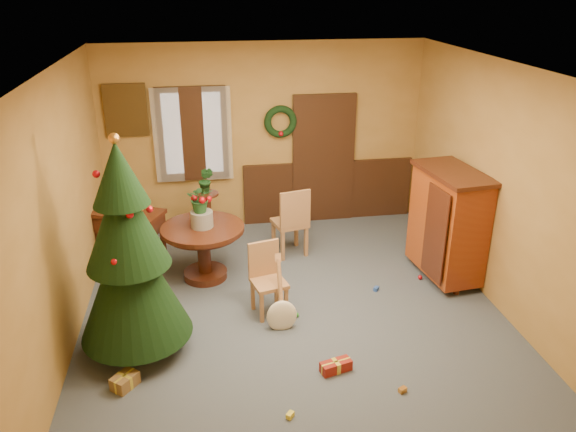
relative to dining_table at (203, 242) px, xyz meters
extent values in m
plane|color=#323A49|center=(1.03, -1.00, -0.53)|extent=(5.50, 5.50, 0.00)
plane|color=silver|center=(1.03, -1.00, 2.37)|extent=(5.50, 5.50, 0.00)
plane|color=olive|center=(1.03, 1.75, 0.92)|extent=(5.00, 0.00, 5.00)
plane|color=olive|center=(1.03, -3.75, 0.92)|extent=(5.00, 0.00, 5.00)
plane|color=olive|center=(-1.47, -1.00, 0.92)|extent=(0.00, 5.50, 5.50)
plane|color=olive|center=(3.53, -1.00, 0.92)|extent=(0.00, 5.50, 5.50)
cube|color=black|center=(2.08, 1.71, -0.03)|extent=(2.80, 0.06, 1.00)
cube|color=black|center=(1.98, 1.70, 0.52)|extent=(1.00, 0.08, 2.10)
cube|color=white|center=(1.98, 1.73, 0.47)|extent=(0.80, 0.03, 1.90)
cube|color=black|center=(-0.07, 1.70, 1.02)|extent=(1.05, 0.08, 1.45)
cube|color=white|center=(-0.07, 1.73, 1.02)|extent=(0.88, 0.03, 1.25)
cube|color=white|center=(-0.45, 1.65, 1.02)|extent=(0.42, 0.02, 1.45)
cube|color=white|center=(0.31, 1.65, 1.02)|extent=(0.42, 0.02, 1.45)
torus|color=black|center=(1.28, 1.67, 1.17)|extent=(0.51, 0.11, 0.51)
cube|color=#4C3819|center=(-1.02, 1.71, 1.42)|extent=(0.62, 0.05, 0.78)
cube|color=gray|center=(-1.02, 1.74, 1.42)|extent=(0.48, 0.02, 0.62)
cylinder|color=black|center=(0.00, 0.00, 0.20)|extent=(1.10, 1.10, 0.06)
cylinder|color=black|center=(0.00, 0.00, 0.14)|extent=(0.98, 0.98, 0.04)
cylinder|color=black|center=(0.00, 0.00, -0.16)|extent=(0.18, 0.18, 0.61)
cylinder|color=black|center=(0.00, 0.00, -0.48)|extent=(0.59, 0.59, 0.10)
cylinder|color=slate|center=(0.00, 0.00, 0.33)|extent=(0.29, 0.29, 0.21)
imported|color=#1E4C23|center=(0.00, 0.00, 0.63)|extent=(0.34, 0.29, 0.37)
cube|color=brown|center=(0.75, -1.00, -0.12)|extent=(0.46, 0.46, 0.05)
cube|color=brown|center=(0.70, -0.84, 0.13)|extent=(0.38, 0.13, 0.46)
cube|color=brown|center=(0.86, -0.82, -0.33)|extent=(0.05, 0.05, 0.39)
cube|color=brown|center=(0.56, -0.89, -0.33)|extent=(0.05, 0.05, 0.39)
cube|color=brown|center=(0.93, -1.12, -0.33)|extent=(0.05, 0.05, 0.39)
cube|color=brown|center=(0.63, -1.19, -0.33)|extent=(0.05, 0.05, 0.39)
cube|color=brown|center=(1.25, 0.55, -0.04)|extent=(0.54, 0.54, 0.05)
cube|color=brown|center=(1.29, 0.35, 0.25)|extent=(0.45, 0.14, 0.54)
cube|color=brown|center=(1.11, 0.33, -0.30)|extent=(0.06, 0.06, 0.46)
cube|color=brown|center=(1.47, 0.41, -0.30)|extent=(0.06, 0.06, 0.46)
cube|color=brown|center=(1.03, 0.68, -0.30)|extent=(0.06, 0.06, 0.46)
cube|color=brown|center=(1.38, 0.76, -0.30)|extent=(0.06, 0.06, 0.46)
cylinder|color=black|center=(0.09, 0.91, -0.10)|extent=(0.11, 0.11, 0.85)
cylinder|color=black|center=(0.09, 0.91, 0.33)|extent=(0.34, 0.34, 0.03)
imported|color=#19471E|center=(0.09, 0.91, 0.55)|extent=(0.27, 0.25, 0.40)
cylinder|color=#382111|center=(-0.75, -1.49, -0.40)|extent=(0.15, 0.15, 0.26)
cone|color=black|center=(-0.75, -1.49, 0.38)|extent=(1.18, 1.18, 1.39)
cone|color=black|center=(-0.75, -1.49, 1.02)|extent=(0.86, 0.86, 1.02)
cone|color=black|center=(-0.75, -1.49, 1.51)|extent=(0.56, 0.56, 0.64)
sphere|color=orange|center=(-0.75, -1.49, 1.85)|extent=(0.11, 0.11, 0.11)
cube|color=black|center=(-0.99, 0.48, 0.28)|extent=(1.05, 0.82, 0.06)
cube|color=black|center=(-0.99, 0.48, 0.14)|extent=(0.98, 0.75, 0.20)
cube|color=black|center=(-1.39, 0.48, -0.14)|extent=(0.19, 0.33, 0.78)
cube|color=black|center=(-0.59, 0.48, -0.14)|extent=(0.19, 0.33, 0.78)
cube|color=#58180A|center=(3.18, -0.47, 0.25)|extent=(0.68, 1.17, 1.38)
cube|color=black|center=(3.18, -0.47, 0.96)|extent=(0.75, 1.24, 0.06)
cylinder|color=black|center=(3.18, -0.94, -0.48)|extent=(0.08, 0.08, 0.10)
cylinder|color=black|center=(3.18, 0.00, -0.48)|extent=(0.08, 0.08, 0.10)
cube|color=brown|center=(-0.84, -2.11, -0.46)|extent=(0.30, 0.31, 0.14)
cube|color=gold|center=(-0.84, -2.11, -0.46)|extent=(0.18, 0.22, 0.14)
cube|color=gold|center=(-0.84, -2.11, -0.46)|extent=(0.16, 0.14, 0.14)
cube|color=maroon|center=(1.29, -2.20, -0.47)|extent=(0.35, 0.22, 0.11)
cube|color=gold|center=(1.29, -2.20, -0.47)|extent=(0.32, 0.11, 0.12)
cube|color=gold|center=(1.29, -2.20, -0.47)|extent=(0.08, 0.14, 0.12)
cube|color=#284DAD|center=(2.19, -0.70, -0.50)|extent=(0.09, 0.09, 0.05)
sphere|color=#267B21|center=(1.05, -1.15, -0.50)|extent=(0.06, 0.06, 0.06)
cube|color=yellow|center=(0.71, -2.78, -0.50)|extent=(0.09, 0.09, 0.05)
sphere|color=red|center=(2.86, -0.52, -0.50)|extent=(0.06, 0.06, 0.06)
cube|color=orange|center=(1.86, -2.62, -0.50)|extent=(0.09, 0.08, 0.05)
camera|label=1|loc=(0.05, -6.78, 3.24)|focal=35.00mm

